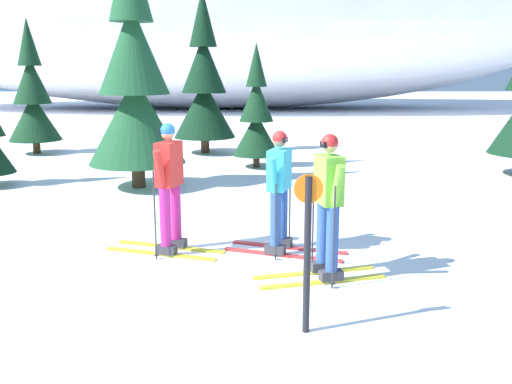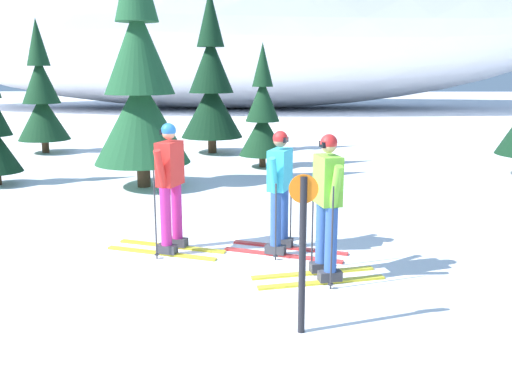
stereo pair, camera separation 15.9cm
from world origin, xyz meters
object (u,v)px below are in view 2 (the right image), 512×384
object	(u,v)px
skier_red_jacket	(170,185)
skier_cyan_jacket	(280,189)
pine_tree_center_left	(140,84)
pine_tree_right	(263,116)
skier_lime_jacket	(327,204)
trail_marker_post	(303,245)
pine_tree_far_left	(41,98)
pine_tree_center_right	(211,86)

from	to	relation	value
skier_red_jacket	skier_cyan_jacket	world-z (taller)	skier_red_jacket
pine_tree_center_left	pine_tree_right	xyz separation A→B (m)	(2.62, 2.58, -0.90)
skier_cyan_jacket	pine_tree_center_left	bearing A→B (deg)	122.95
skier_lime_jacket	trail_marker_post	world-z (taller)	skier_lime_jacket
skier_red_jacket	skier_lime_jacket	bearing A→B (deg)	-26.01
skier_red_jacket	skier_lime_jacket	world-z (taller)	skier_red_jacket
skier_red_jacket	trail_marker_post	size ratio (longest dim) A/B	1.15
pine_tree_far_left	pine_tree_right	world-z (taller)	pine_tree_far_left
trail_marker_post	pine_tree_center_left	bearing A→B (deg)	113.64
pine_tree_far_left	pine_tree_center_left	distance (m)	6.62
pine_tree_center_left	pine_tree_right	world-z (taller)	pine_tree_center_left
pine_tree_center_left	pine_tree_center_right	xyz separation A→B (m)	(1.04, 5.18, -0.20)
pine_tree_center_right	skier_lime_jacket	bearing A→B (deg)	-77.34
pine_tree_center_left	pine_tree_center_right	size ratio (longest dim) A/B	1.10
pine_tree_center_right	pine_tree_right	xyz separation A→B (m)	(1.58, -2.60, -0.70)
skier_red_jacket	pine_tree_center_right	size ratio (longest dim) A/B	0.37
skier_red_jacket	pine_tree_right	world-z (taller)	pine_tree_right
pine_tree_center_left	skier_lime_jacket	bearing A→B (deg)	-58.01
skier_lime_jacket	pine_tree_center_right	size ratio (longest dim) A/B	0.37
pine_tree_center_right	pine_tree_right	bearing A→B (deg)	-58.68
skier_red_jacket	trail_marker_post	xyz separation A→B (m)	(1.69, -2.48, -0.07)
pine_tree_center_right	pine_tree_right	distance (m)	3.12
skier_red_jacket	pine_tree_right	bearing A→B (deg)	79.90
skier_lime_jacket	pine_tree_right	world-z (taller)	pine_tree_right
pine_tree_far_left	pine_tree_center_left	size ratio (longest dim) A/B	0.75
skier_cyan_jacket	pine_tree_right	size ratio (longest dim) A/B	0.55
skier_cyan_jacket	trail_marker_post	size ratio (longest dim) A/B	1.11
skier_red_jacket	pine_tree_right	xyz separation A→B (m)	(1.26, 7.07, 0.38)
pine_tree_center_left	pine_tree_center_right	bearing A→B (deg)	78.69
skier_lime_jacket	pine_tree_center_left	size ratio (longest dim) A/B	0.34
pine_tree_right	skier_cyan_jacket	bearing A→B (deg)	-87.70
pine_tree_right	trail_marker_post	xyz separation A→B (m)	(0.43, -9.55, -0.45)
pine_tree_center_right	trail_marker_post	size ratio (longest dim) A/B	3.08
skier_red_jacket	pine_tree_right	distance (m)	7.19
pine_tree_center_left	pine_tree_center_right	distance (m)	5.29
skier_red_jacket	skier_cyan_jacket	size ratio (longest dim) A/B	1.04
pine_tree_far_left	pine_tree_center_left	xyz separation A→B (m)	(4.18, -5.10, 0.55)
skier_lime_jacket	skier_cyan_jacket	distance (m)	1.16
pine_tree_far_left	skier_lime_jacket	bearing A→B (deg)	-54.31
pine_tree_far_left	pine_tree_right	xyz separation A→B (m)	(6.80, -2.52, -0.35)
pine_tree_right	pine_tree_center_left	bearing A→B (deg)	-135.42
trail_marker_post	pine_tree_far_left	bearing A→B (deg)	120.93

